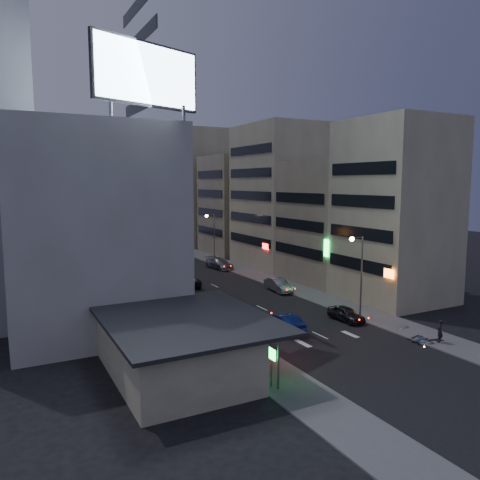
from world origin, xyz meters
TOP-DOWN VIEW (x-y plane):
  - ground at (0.00, 0.00)m, footprint 180.00×180.00m
  - sidewalk_left at (-8.00, 30.00)m, footprint 4.00×120.00m
  - sidewalk_right at (8.00, 30.00)m, footprint 4.00×120.00m
  - food_court at (-13.90, 2.00)m, footprint 11.00×13.00m
  - white_building at (-17.00, 20.00)m, footprint 14.00×24.00m
  - shophouse_near at (15.00, 10.50)m, footprint 10.00×11.00m
  - shophouse_mid at (15.50, 22.00)m, footprint 11.00×12.00m
  - shophouse_far at (15.00, 35.00)m, footprint 10.00×14.00m
  - far_left_a at (-15.50, 45.00)m, footprint 11.00×10.00m
  - far_left_b at (-16.00, 58.00)m, footprint 12.00×10.00m
  - far_right_a at (15.50, 50.00)m, footprint 11.00×12.00m
  - far_right_b at (16.00, 64.00)m, footprint 12.00×12.00m
  - billboard at (-12.99, 9.97)m, footprint 9.52×3.75m
  - street_lamp_right_near at (5.90, 6.00)m, footprint 1.60×0.44m
  - street_lamp_left at (-5.90, 22.00)m, footprint 1.60×0.44m
  - street_lamp_right_far at (5.90, 40.00)m, footprint 1.60×0.44m
  - parked_car_right_near at (4.81, 6.29)m, footprint 1.78×4.17m
  - parked_car_right_mid at (5.60, 19.64)m, footprint 1.96×4.88m
  - parked_car_left at (-3.58, 27.41)m, footprint 2.77×5.76m
  - parked_car_right_far at (5.60, 36.65)m, footprint 3.03×5.91m
  - road_car_blue at (-2.20, 6.53)m, footprint 1.76×4.98m
  - road_car_silver at (-4.40, 12.69)m, footprint 2.64×5.92m
  - person at (7.41, -2.23)m, footprint 0.82×0.74m
  - scooter_black_a at (8.16, -1.62)m, footprint 1.04×2.15m
  - scooter_silver_a at (6.91, -1.93)m, footprint 0.90×1.74m
  - scooter_blue at (7.19, -0.68)m, footprint 1.23×2.11m
  - scooter_black_b at (7.29, -0.10)m, footprint 1.00×1.89m
  - scooter_silver_b at (8.26, 2.14)m, footprint 0.61×1.61m

SIDE VIEW (x-z plane):
  - ground at x=0.00m, z-range 0.00..0.00m
  - sidewalk_left at x=-8.00m, z-range 0.00..0.12m
  - sidewalk_right at x=8.00m, z-range 0.00..0.12m
  - scooter_silver_b at x=8.26m, z-range 0.12..1.09m
  - scooter_silver_a at x=6.91m, z-range 0.12..1.13m
  - scooter_black_b at x=7.29m, z-range 0.12..1.22m
  - parked_car_right_near at x=4.81m, z-range 0.00..1.41m
  - scooter_blue at x=7.19m, z-range 0.12..1.34m
  - scooter_black_a at x=8.16m, z-range 0.12..1.38m
  - parked_car_right_mid at x=5.60m, z-range 0.00..1.58m
  - parked_car_left at x=-3.58m, z-range 0.00..1.58m
  - road_car_blue at x=-2.20m, z-range 0.00..1.64m
  - parked_car_right_far at x=5.60m, z-range 0.00..1.64m
  - road_car_silver at x=-4.40m, z-range 0.00..1.69m
  - person at x=7.41m, z-range 0.12..2.01m
  - food_court at x=-13.90m, z-range 0.05..3.92m
  - street_lamp_right_near at x=5.90m, z-range 1.35..9.37m
  - street_lamp_left at x=-5.90m, z-range 1.35..9.37m
  - street_lamp_right_far at x=5.90m, z-range 1.35..9.37m
  - far_left_b at x=-16.00m, z-range 0.00..15.00m
  - shophouse_mid at x=15.50m, z-range 0.00..16.00m
  - white_building at x=-17.00m, z-range 0.00..18.00m
  - far_right_a at x=15.50m, z-range 0.00..18.00m
  - shophouse_near at x=15.00m, z-range 0.00..20.00m
  - far_left_a at x=-15.50m, z-range 0.00..20.00m
  - shophouse_far at x=15.00m, z-range 0.00..22.00m
  - far_right_b at x=16.00m, z-range 0.00..24.00m
  - billboard at x=-12.99m, z-range 18.56..24.76m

